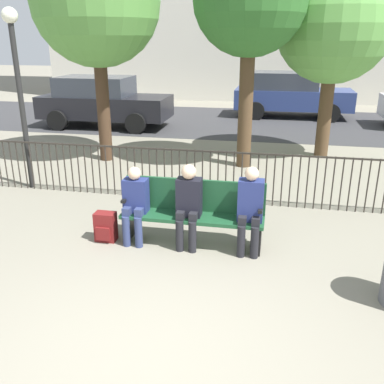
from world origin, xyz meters
The scene contains 14 objects.
ground_plane centered at (0.00, 0.00, 0.00)m, with size 80.00×80.00×0.00m, color gray.
park_bench centered at (0.00, 2.47, 0.50)m, with size 2.02×0.45×0.92m.
seated_person_0 centered at (-0.81, 2.33, 0.62)m, with size 0.34×0.39×1.12m.
seated_person_1 centered at (-0.04, 2.34, 0.67)m, with size 0.34×0.39×1.20m.
seated_person_2 centered at (0.81, 2.34, 0.67)m, with size 0.34×0.39×1.21m.
backpack centered at (-1.26, 2.27, 0.21)m, with size 0.30×0.23×0.43m.
fence_railing centered at (-0.02, 4.14, 0.56)m, with size 9.01×0.03×0.95m.
tree_0 centered at (2.21, 7.82, 3.06)m, with size 2.66×2.66×4.42m.
tree_1 centered at (-2.93, 6.45, 3.52)m, with size 2.79×2.79×4.94m.
tree_2 centered at (0.38, 6.55, 3.52)m, with size 2.37×2.37×4.76m.
lamp_post centered at (-3.62, 4.23, 2.22)m, with size 0.28×0.28×3.31m.
street_surface centered at (0.00, 12.00, 0.00)m, with size 24.00×6.00×0.01m.
parked_car_0 centered at (-4.57, 10.28, 0.84)m, with size 4.20×1.94×1.62m.
parked_car_1 centered at (1.51, 13.41, 0.84)m, with size 4.20×1.94×1.62m.
Camera 1 is at (1.09, -3.04, 2.81)m, focal length 40.00 mm.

